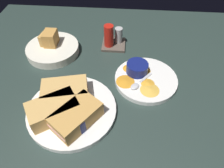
{
  "coord_description": "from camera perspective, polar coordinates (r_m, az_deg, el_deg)",
  "views": [
    {
      "loc": [
        7.16,
        -40.98,
        47.86
      ],
      "look_at": [
        3.74,
        0.27,
        3.0
      ],
      "focal_mm": 31.84,
      "sensor_mm": 36.0,
      "label": 1
    }
  ],
  "objects": [
    {
      "name": "ground_plane",
      "position": [
        0.65,
        -3.33,
        -2.69
      ],
      "size": [
        110.0,
        110.0,
        3.0
      ],
      "primitive_type": "cube",
      "color": "#283833"
    },
    {
      "name": "plate_sandwich_main",
      "position": [
        0.59,
        -11.36,
        -7.24
      ],
      "size": [
        25.47,
        25.47,
        1.6
      ],
      "primitive_type": "cylinder",
      "color": "white",
      "rests_on": "ground_plane"
    },
    {
      "name": "sandwich_half_near",
      "position": [
        0.59,
        -13.29,
        -1.99
      ],
      "size": [
        14.51,
        10.37,
        4.8
      ],
      "color": "tan",
      "rests_on": "plate_sandwich_main"
    },
    {
      "name": "sandwich_half_far",
      "position": [
        0.56,
        -16.52,
        -6.99
      ],
      "size": [
        15.04,
        13.48,
        4.8
      ],
      "color": "tan",
      "rests_on": "plate_sandwich_main"
    },
    {
      "name": "sandwich_half_extra",
      "position": [
        0.53,
        -10.2,
        -9.08
      ],
      "size": [
        13.86,
        14.97,
        4.8
      ],
      "color": "tan",
      "rests_on": "plate_sandwich_main"
    },
    {
      "name": "ramekin_dark_sauce",
      "position": [
        0.53,
        -10.8,
        -10.18
      ],
      "size": [
        7.0,
        7.0,
        4.17
      ],
      "color": "#0C144C",
      "rests_on": "plate_sandwich_main"
    },
    {
      "name": "spoon_by_dark_ramekin",
      "position": [
        0.58,
        -9.95,
        -6.53
      ],
      "size": [
        2.52,
        9.95,
        0.8
      ],
      "color": "silver",
      "rests_on": "plate_sandwich_main"
    },
    {
      "name": "plate_chips_companion",
      "position": [
        0.66,
        9.69,
        1.3
      ],
      "size": [
        20.45,
        20.45,
        1.6
      ],
      "primitive_type": "cylinder",
      "color": "white",
      "rests_on": "ground_plane"
    },
    {
      "name": "ramekin_light_gravy",
      "position": [
        0.66,
        7.26,
        4.68
      ],
      "size": [
        7.15,
        7.15,
        3.51
      ],
      "color": "navy",
      "rests_on": "plate_chips_companion"
    },
    {
      "name": "spoon_by_gravy_ramekin",
      "position": [
        0.63,
        7.32,
        -0.07
      ],
      "size": [
        7.44,
        8.55,
        0.8
      ],
      "color": "silver",
      "rests_on": "plate_chips_companion"
    },
    {
      "name": "plantain_chip_scatter",
      "position": [
        0.65,
        7.94,
        1.58
      ],
      "size": [
        15.52,
        15.54,
        0.6
      ],
      "color": "gold",
      "rests_on": "plate_chips_companion"
    },
    {
      "name": "bread_basket_rear",
      "position": [
        0.79,
        -16.75,
        10.02
      ],
      "size": [
        19.5,
        19.5,
        8.2
      ],
      "color": "silver",
      "rests_on": "ground_plane"
    },
    {
      "name": "condiment_caddy",
      "position": [
        0.79,
        0.19,
        12.9
      ],
      "size": [
        9.0,
        9.0,
        9.5
      ],
      "color": "brown",
      "rests_on": "ground_plane"
    }
  ]
}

